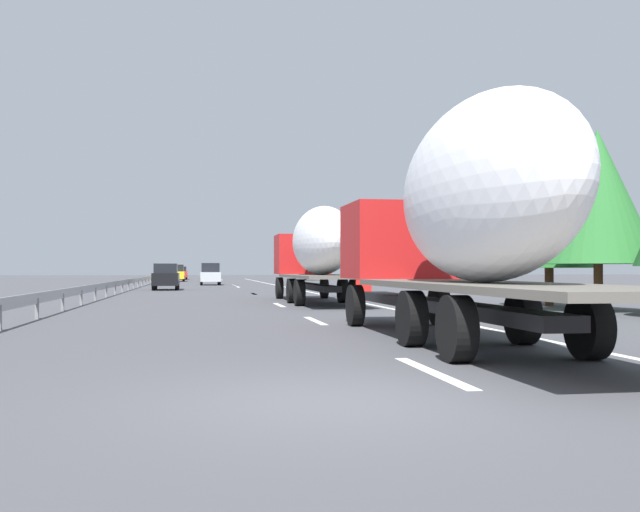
{
  "coord_description": "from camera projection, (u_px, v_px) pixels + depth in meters",
  "views": [
    {
      "loc": [
        -7.86,
        1.44,
        1.44
      ],
      "look_at": [
        22.14,
        -3.59,
        1.98
      ],
      "focal_mm": 41.22,
      "sensor_mm": 36.0,
      "label": 1
    }
  ],
  "objects": [
    {
      "name": "tree_3",
      "position": [
        305.0,
        252.0,
        92.87
      ],
      "size": [
        3.92,
        3.92,
        5.67
      ],
      "color": "#472D19",
      "rests_on": "ground_plane"
    },
    {
      "name": "lane_stripe_2",
      "position": [
        279.0,
        305.0,
        29.32
      ],
      "size": [
        3.2,
        0.2,
        0.01
      ],
      "primitive_type": "cube",
      "color": "white",
      "rests_on": "ground_plane"
    },
    {
      "name": "lane_stripe_0",
      "position": [
        432.0,
        372.0,
        10.23
      ],
      "size": [
        3.2,
        0.2,
        0.01
      ],
      "primitive_type": "cube",
      "color": "white",
      "rests_on": "ground_plane"
    },
    {
      "name": "road_sign",
      "position": [
        328.0,
        258.0,
        46.17
      ],
      "size": [
        0.1,
        0.9,
        3.09
      ],
      "color": "gray",
      "rests_on": "ground_plane"
    },
    {
      "name": "lane_stripe_3",
      "position": [
        254.0,
        294.0,
        42.24
      ],
      "size": [
        3.2,
        0.2,
        0.01
      ],
      "primitive_type": "cube",
      "color": "white",
      "rests_on": "ground_plane"
    },
    {
      "name": "car_silver_hatch",
      "position": [
        210.0,
        274.0,
        65.84
      ],
      "size": [
        4.06,
        1.8,
        1.97
      ],
      "color": "#ADB2B7",
      "rests_on": "ground_plane"
    },
    {
      "name": "tree_2",
      "position": [
        598.0,
        197.0,
        25.0
      ],
      "size": [
        3.96,
        3.96,
        6.21
      ],
      "color": "#472D19",
      "rests_on": "ground_plane"
    },
    {
      "name": "lane_stripe_6",
      "position": [
        234.0,
        285.0,
        64.34
      ],
      "size": [
        3.2,
        0.2,
        0.01
      ],
      "primitive_type": "cube",
      "color": "white",
      "rests_on": "ground_plane"
    },
    {
      "name": "car_black_suv",
      "position": [
        166.0,
        277.0,
        50.36
      ],
      "size": [
        4.16,
        1.75,
        1.81
      ],
      "color": "black",
      "rests_on": "ground_plane"
    },
    {
      "name": "guardrail_median",
      "position": [
        128.0,
        282.0,
        49.38
      ],
      "size": [
        94.0,
        0.1,
        0.76
      ],
      "color": "#9EA0A5",
      "rests_on": "ground_plane"
    },
    {
      "name": "lane_stripe_7",
      "position": [
        234.0,
        285.0,
        65.8
      ],
      "size": [
        3.2,
        0.2,
        0.01
      ],
      "primitive_type": "cube",
      "color": "white",
      "rests_on": "ground_plane"
    },
    {
      "name": "car_yellow_coupe",
      "position": [
        177.0,
        273.0,
        84.4
      ],
      "size": [
        4.48,
        1.77,
        1.94
      ],
      "color": "gold",
      "rests_on": "ground_plane"
    },
    {
      "name": "truck_trailing",
      "position": [
        462.0,
        212.0,
        14.15
      ],
      "size": [
        13.6,
        2.55,
        4.53
      ],
      "color": "#B21919",
      "rests_on": "ground_plane"
    },
    {
      "name": "lane_stripe_4",
      "position": [
        254.0,
        294.0,
        42.21
      ],
      "size": [
        3.2,
        0.2,
        0.01
      ],
      "primitive_type": "cube",
      "color": "white",
      "rests_on": "ground_plane"
    },
    {
      "name": "tree_0",
      "position": [
        549.0,
        202.0,
        28.82
      ],
      "size": [
        3.7,
        3.7,
        6.66
      ],
      "color": "#472D19",
      "rests_on": "ground_plane"
    },
    {
      "name": "lane_stripe_5",
      "position": [
        238.0,
        287.0,
        58.77
      ],
      "size": [
        3.2,
        0.2,
        0.01
      ],
      "primitive_type": "cube",
      "color": "white",
      "rests_on": "ground_plane"
    },
    {
      "name": "car_red_compact",
      "position": [
        180.0,
        273.0,
        100.28
      ],
      "size": [
        4.7,
        1.87,
        1.78
      ],
      "color": "red",
      "rests_on": "ground_plane"
    },
    {
      "name": "lane_stripe_8",
      "position": [
        222.0,
        280.0,
        96.65
      ],
      "size": [
        3.2,
        0.2,
        0.01
      ],
      "primitive_type": "cube",
      "color": "white",
      "rests_on": "ground_plane"
    },
    {
      "name": "ground_plane",
      "position": [
        220.0,
        291.0,
        47.4
      ],
      "size": [
        260.0,
        260.0,
        0.0
      ],
      "primitive_type": "plane",
      "color": "#424247"
    },
    {
      "name": "edge_line_right",
      "position": [
        294.0,
        289.0,
        53.24
      ],
      "size": [
        110.0,
        0.2,
        0.01
      ],
      "primitive_type": "cube",
      "color": "white",
      "rests_on": "ground_plane"
    },
    {
      "name": "truck_lead",
      "position": [
        317.0,
        248.0,
        31.27
      ],
      "size": [
        12.89,
        2.55,
        4.0
      ],
      "color": "#B21919",
      "rests_on": "ground_plane"
    },
    {
      "name": "lane_stripe_1",
      "position": [
        315.0,
        321.0,
        20.38
      ],
      "size": [
        3.2,
        0.2,
        0.01
      ],
      "primitive_type": "cube",
      "color": "white",
      "rests_on": "ground_plane"
    }
  ]
}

